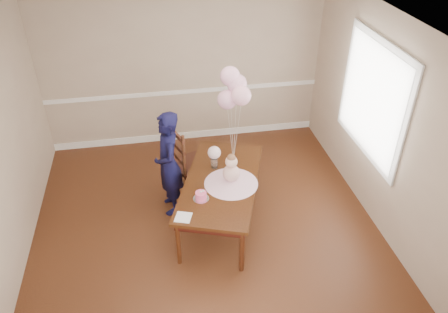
% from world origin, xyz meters
% --- Properties ---
extents(floor, '(4.50, 5.00, 0.00)m').
position_xyz_m(floor, '(0.00, 0.00, 0.00)').
color(floor, '#381B0E').
rests_on(floor, ground).
extents(ceiling, '(4.50, 5.00, 0.02)m').
position_xyz_m(ceiling, '(0.00, 0.00, 2.70)').
color(ceiling, white).
rests_on(ceiling, wall_back).
extents(wall_back, '(4.50, 0.02, 2.70)m').
position_xyz_m(wall_back, '(0.00, 2.50, 1.35)').
color(wall_back, tan).
rests_on(wall_back, floor).
extents(wall_right, '(0.02, 5.00, 2.70)m').
position_xyz_m(wall_right, '(2.25, 0.00, 1.35)').
color(wall_right, tan).
rests_on(wall_right, floor).
extents(chair_rail_trim, '(4.50, 0.02, 0.07)m').
position_xyz_m(chair_rail_trim, '(0.00, 2.49, 0.90)').
color(chair_rail_trim, white).
rests_on(chair_rail_trim, wall_back).
extents(baseboard_trim, '(4.50, 0.02, 0.12)m').
position_xyz_m(baseboard_trim, '(0.00, 2.49, 0.06)').
color(baseboard_trim, white).
rests_on(baseboard_trim, floor).
extents(window_frame, '(0.02, 1.66, 1.56)m').
position_xyz_m(window_frame, '(2.23, 0.50, 1.55)').
color(window_frame, white).
rests_on(window_frame, wall_right).
extents(window_blinds, '(0.01, 1.50, 1.40)m').
position_xyz_m(window_blinds, '(2.21, 0.50, 1.55)').
color(window_blinds, white).
rests_on(window_blinds, wall_right).
extents(dining_table_top, '(1.44, 2.00, 0.05)m').
position_xyz_m(dining_table_top, '(0.22, 0.28, 0.65)').
color(dining_table_top, black).
rests_on(dining_table_top, table_leg_fl).
extents(table_apron, '(1.33, 1.88, 0.09)m').
position_xyz_m(table_apron, '(0.22, 0.28, 0.59)').
color(table_apron, black).
rests_on(table_apron, table_leg_fl).
extents(table_leg_fl, '(0.08, 0.08, 0.63)m').
position_xyz_m(table_leg_fl, '(-0.41, -0.38, 0.32)').
color(table_leg_fl, black).
rests_on(table_leg_fl, floor).
extents(table_leg_fr, '(0.08, 0.08, 0.63)m').
position_xyz_m(table_leg_fr, '(0.31, -0.62, 0.32)').
color(table_leg_fr, black).
rests_on(table_leg_fr, floor).
extents(table_leg_bl, '(0.08, 0.08, 0.63)m').
position_xyz_m(table_leg_bl, '(0.14, 1.19, 0.32)').
color(table_leg_bl, black).
rests_on(table_leg_bl, floor).
extents(table_leg_br, '(0.08, 0.08, 0.63)m').
position_xyz_m(table_leg_br, '(0.85, 0.94, 0.32)').
color(table_leg_br, black).
rests_on(table_leg_br, floor).
extents(baby_skirt, '(0.87, 0.87, 0.09)m').
position_xyz_m(baby_skirt, '(0.34, 0.20, 0.72)').
color(baby_skirt, '#E3A7C3').
rests_on(baby_skirt, dining_table_top).
extents(baby_torso, '(0.22, 0.22, 0.22)m').
position_xyz_m(baby_torso, '(0.34, 0.20, 0.84)').
color(baby_torso, pink).
rests_on(baby_torso, baby_skirt).
extents(baby_head, '(0.15, 0.15, 0.15)m').
position_xyz_m(baby_head, '(0.34, 0.20, 1.01)').
color(baby_head, beige).
rests_on(baby_head, baby_torso).
extents(baby_hair, '(0.11, 0.11, 0.11)m').
position_xyz_m(baby_hair, '(0.34, 0.20, 1.06)').
color(baby_hair, brown).
rests_on(baby_hair, baby_head).
extents(cake_platter, '(0.25, 0.25, 0.01)m').
position_xyz_m(cake_platter, '(-0.08, -0.04, 0.68)').
color(cake_platter, silver).
rests_on(cake_platter, dining_table_top).
extents(birthday_cake, '(0.17, 0.17, 0.09)m').
position_xyz_m(birthday_cake, '(-0.08, -0.04, 0.73)').
color(birthday_cake, '#EB4A7F').
rests_on(birthday_cake, cake_platter).
extents(cake_flower_a, '(0.03, 0.03, 0.03)m').
position_xyz_m(cake_flower_a, '(-0.08, -0.04, 0.79)').
color(cake_flower_a, silver).
rests_on(cake_flower_a, birthday_cake).
extents(cake_flower_b, '(0.03, 0.03, 0.03)m').
position_xyz_m(cake_flower_b, '(-0.05, -0.03, 0.79)').
color(cake_flower_b, silver).
rests_on(cake_flower_b, birthday_cake).
extents(rose_vase_near, '(0.11, 0.11, 0.14)m').
position_xyz_m(rose_vase_near, '(0.18, 0.58, 0.75)').
color(rose_vase_near, white).
rests_on(rose_vase_near, dining_table_top).
extents(roses_near, '(0.17, 0.17, 0.17)m').
position_xyz_m(roses_near, '(0.18, 0.58, 0.91)').
color(roses_near, beige).
rests_on(roses_near, rose_vase_near).
extents(napkin, '(0.23, 0.23, 0.01)m').
position_xyz_m(napkin, '(-0.33, -0.34, 0.68)').
color(napkin, white).
rests_on(napkin, dining_table_top).
extents(balloon_weight, '(0.05, 0.05, 0.02)m').
position_xyz_m(balloon_weight, '(0.47, 0.72, 0.68)').
color(balloon_weight, silver).
rests_on(balloon_weight, dining_table_top).
extents(balloon_a, '(0.25, 0.25, 0.25)m').
position_xyz_m(balloon_a, '(0.39, 0.75, 1.58)').
color(balloon_a, '#E8A4C6').
rests_on(balloon_a, balloon_ribbon_a).
extents(balloon_b, '(0.25, 0.25, 0.25)m').
position_xyz_m(balloon_b, '(0.54, 0.65, 1.67)').
color(balloon_b, '#FFB4D1').
rests_on(balloon_b, balloon_ribbon_b).
extents(balloon_c, '(0.25, 0.25, 0.25)m').
position_xyz_m(balloon_c, '(0.52, 0.80, 1.76)').
color(balloon_c, '#F4ACD1').
rests_on(balloon_c, balloon_ribbon_c).
extents(balloon_d, '(0.25, 0.25, 0.25)m').
position_xyz_m(balloon_d, '(0.44, 0.85, 1.85)').
color(balloon_d, '#FFB4DC').
rests_on(balloon_d, balloon_ribbon_d).
extents(balloon_ribbon_a, '(0.08, 0.03, 0.75)m').
position_xyz_m(balloon_ribbon_a, '(0.43, 0.74, 1.06)').
color(balloon_ribbon_a, white).
rests_on(balloon_ribbon_a, balloon_weight).
extents(balloon_ribbon_b, '(0.07, 0.08, 0.84)m').
position_xyz_m(balloon_ribbon_b, '(0.51, 0.69, 1.11)').
color(balloon_ribbon_b, white).
rests_on(balloon_ribbon_b, balloon_weight).
extents(balloon_ribbon_c, '(0.05, 0.08, 0.93)m').
position_xyz_m(balloon_ribbon_c, '(0.49, 0.76, 1.15)').
color(balloon_ribbon_c, white).
rests_on(balloon_ribbon_c, balloon_weight).
extents(balloon_ribbon_d, '(0.04, 0.11, 1.02)m').
position_xyz_m(balloon_ribbon_d, '(0.45, 0.78, 1.20)').
color(balloon_ribbon_d, silver).
rests_on(balloon_ribbon_d, balloon_weight).
extents(dining_chair_seat, '(0.63, 0.63, 0.06)m').
position_xyz_m(dining_chair_seat, '(-0.07, 0.96, 0.50)').
color(dining_chair_seat, '#33150D').
rests_on(dining_chair_seat, chair_leg_fl).
extents(chair_leg_fl, '(0.06, 0.06, 0.48)m').
position_xyz_m(chair_leg_fl, '(-0.19, 0.70, 0.24)').
color(chair_leg_fl, '#331D0E').
rests_on(chair_leg_fl, floor).
extents(chair_leg_fr, '(0.06, 0.06, 0.48)m').
position_xyz_m(chair_leg_fr, '(0.19, 0.84, 0.24)').
color(chair_leg_fr, black).
rests_on(chair_leg_fr, floor).
extents(chair_leg_bl, '(0.06, 0.06, 0.48)m').
position_xyz_m(chair_leg_bl, '(-0.32, 1.08, 0.24)').
color(chair_leg_bl, '#3B1D10').
rests_on(chair_leg_bl, floor).
extents(chair_leg_br, '(0.06, 0.06, 0.48)m').
position_xyz_m(chair_leg_br, '(0.05, 1.22, 0.24)').
color(chair_leg_br, '#381A0F').
rests_on(chair_leg_br, floor).
extents(chair_back_post_l, '(0.06, 0.06, 0.63)m').
position_xyz_m(chair_back_post_l, '(-0.21, 0.69, 0.83)').
color(chair_back_post_l, '#371C0F').
rests_on(chair_back_post_l, dining_chair_seat).
extents(chair_back_post_r, '(0.06, 0.06, 0.63)m').
position_xyz_m(chair_back_post_r, '(-0.35, 1.07, 0.83)').
color(chair_back_post_r, '#3E1711').
rests_on(chair_back_post_r, dining_chair_seat).
extents(chair_slat_low, '(0.19, 0.43, 0.06)m').
position_xyz_m(chair_slat_low, '(-0.28, 0.88, 0.69)').
color(chair_slat_low, '#3C1B10').
rests_on(chair_slat_low, dining_chair_seat).
extents(chair_slat_mid, '(0.19, 0.43, 0.06)m').
position_xyz_m(chair_slat_mid, '(-0.28, 0.88, 0.87)').
color(chair_slat_mid, black).
rests_on(chair_slat_mid, dining_chair_seat).
extents(chair_slat_top, '(0.19, 0.43, 0.06)m').
position_xyz_m(chair_slat_top, '(-0.28, 0.88, 1.05)').
color(chair_slat_top, '#3E1C11').
rests_on(chair_slat_top, dining_chair_seat).
extents(woman, '(0.41, 0.57, 1.50)m').
position_xyz_m(woman, '(-0.42, 0.66, 0.75)').
color(woman, black).
rests_on(woman, floor).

